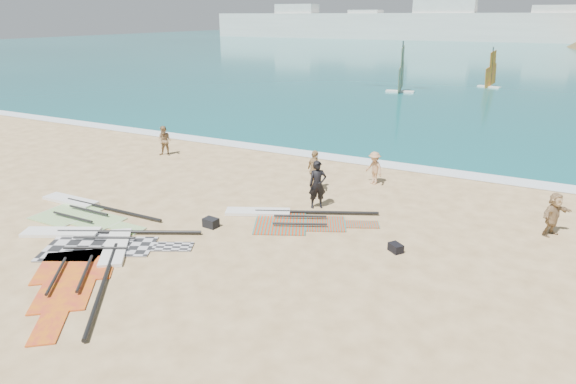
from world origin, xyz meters
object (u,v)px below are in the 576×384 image
at_px(rig_orange, 288,218).
at_px(beachgoer_left, 165,141).
at_px(rig_grey, 91,239).
at_px(person_wetsuit, 318,185).
at_px(rig_green, 82,210).
at_px(beachgoer_mid, 374,168).
at_px(beachgoer_back, 315,171).
at_px(rig_red, 92,268).
at_px(gear_bag_near, 211,223).
at_px(beachgoer_right, 554,214).
at_px(gear_bag_far, 396,248).

relative_size(rig_orange, beachgoer_left, 3.63).
height_order(rig_grey, person_wetsuit, person_wetsuit).
bearing_deg(rig_green, person_wetsuit, 29.24).
bearing_deg(beachgoer_mid, beachgoer_back, -104.02).
height_order(rig_green, rig_red, rig_red).
bearing_deg(rig_grey, rig_orange, 16.38).
height_order(gear_bag_near, beachgoer_right, beachgoer_right).
bearing_deg(gear_bag_near, beachgoer_left, 139.17).
xyz_separation_m(gear_bag_far, beachgoer_back, (-4.73, 4.16, 0.77)).
height_order(rig_red, gear_bag_near, gear_bag_near).
xyz_separation_m(rig_red, beachgoer_left, (-6.40, 10.93, 0.76)).
xyz_separation_m(rig_grey, beachgoer_back, (4.73, 8.06, 0.85)).
bearing_deg(gear_bag_far, beachgoer_left, 158.46).
xyz_separation_m(rig_orange, beachgoer_right, (8.80, 2.92, 0.73)).
relative_size(rig_green, person_wetsuit, 3.14).
distance_m(rig_orange, beachgoer_right, 9.30).
xyz_separation_m(beachgoer_back, beachgoer_right, (9.20, -0.45, -0.13)).
bearing_deg(beachgoer_mid, beachgoer_left, -145.80).
distance_m(gear_bag_near, person_wetsuit, 4.46).
xyz_separation_m(rig_red, beachgoer_right, (12.36, 9.00, 0.73)).
bearing_deg(rig_red, beachgoer_back, 124.17).
relative_size(rig_grey, beachgoer_back, 3.45).
bearing_deg(gear_bag_far, person_wetsuit, 148.09).
bearing_deg(gear_bag_far, beachgoer_mid, 113.52).
relative_size(person_wetsuit, beachgoer_right, 1.24).
bearing_deg(rig_orange, beachgoer_right, -5.95).
distance_m(rig_grey, gear_bag_near, 4.08).
distance_m(rig_orange, gear_bag_near, 2.87).
xyz_separation_m(rig_grey, rig_green, (-2.43, 1.73, -0.00)).
distance_m(rig_grey, person_wetsuit, 8.48).
xyz_separation_m(gear_bag_near, beachgoer_left, (-7.80, 6.74, 0.65)).
height_order(rig_green, gear_bag_near, gear_bag_near).
height_order(rig_orange, person_wetsuit, person_wetsuit).
distance_m(rig_red, beachgoer_mid, 12.60).
distance_m(rig_green, beachgoer_right, 17.40).
xyz_separation_m(gear_bag_far, beachgoer_left, (-14.29, 5.64, 0.68)).
xyz_separation_m(gear_bag_far, beachgoer_mid, (-2.69, 6.17, 0.62)).
distance_m(rig_grey, beachgoer_back, 9.38).
xyz_separation_m(beachgoer_mid, beachgoer_back, (-2.05, -2.00, 0.15)).
relative_size(rig_grey, rig_red, 1.05).
bearing_deg(gear_bag_near, beachgoer_mid, 62.39).
bearing_deg(beachgoer_left, rig_grey, -82.00).
height_order(rig_red, beachgoer_back, beachgoer_back).
height_order(rig_green, beachgoer_left, beachgoer_left).
xyz_separation_m(rig_green, gear_bag_far, (11.89, 2.16, 0.09)).
bearing_deg(person_wetsuit, rig_red, -154.27).
distance_m(rig_green, beachgoer_back, 9.59).
height_order(gear_bag_far, beachgoer_back, beachgoer_back).
bearing_deg(beachgoer_back, beachgoer_right, -145.92).
relative_size(rig_green, rig_red, 1.02).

